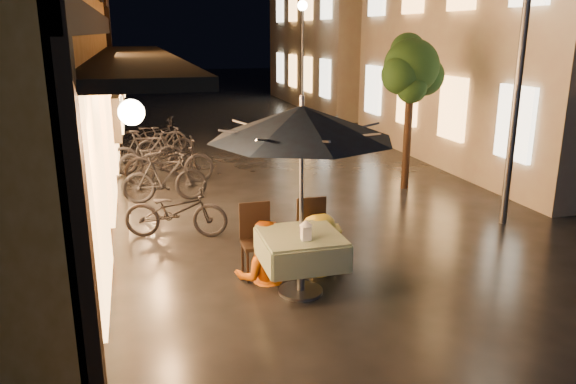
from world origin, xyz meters
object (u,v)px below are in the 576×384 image
object	(u,v)px
person_yellow	(320,216)
bicycle_0	(176,211)
cafe_table	(301,249)
patio_umbrella	(302,123)
table_lantern	(306,229)
person_orange	(263,222)
streetlamp_near	(522,48)

from	to	relation	value
person_yellow	bicycle_0	xyz separation A→B (m)	(-1.76, 1.91, -0.37)
cafe_table	patio_umbrella	bearing A→B (deg)	-14.04
table_lantern	person_yellow	xyz separation A→B (m)	(0.43, 0.74, -0.12)
cafe_table	patio_umbrella	world-z (taller)	patio_umbrella
person_orange	bicycle_0	bearing A→B (deg)	-55.74
streetlamp_near	bicycle_0	world-z (taller)	streetlamp_near
table_lantern	bicycle_0	distance (m)	3.01
patio_umbrella	person_orange	distance (m)	1.50
person_orange	person_yellow	xyz separation A→B (m)	(0.79, 0.01, 0.01)
streetlamp_near	patio_umbrella	distance (m)	4.50
cafe_table	patio_umbrella	size ratio (longest dim) A/B	0.40
streetlamp_near	table_lantern	distance (m)	4.93
cafe_table	person_orange	world-z (taller)	person_orange
streetlamp_near	person_orange	size ratio (longest dim) A/B	2.67
streetlamp_near	table_lantern	xyz separation A→B (m)	(-4.12, -1.84, -2.00)
table_lantern	person_yellow	world-z (taller)	person_yellow
patio_umbrella	table_lantern	xyz separation A→B (m)	(-0.00, -0.20, -1.23)
person_yellow	person_orange	bearing A→B (deg)	-14.73
cafe_table	person_orange	bearing A→B (deg)	123.86
person_yellow	table_lantern	bearing A→B (deg)	44.58
person_yellow	streetlamp_near	bearing A→B (deg)	-178.77
cafe_table	bicycle_0	distance (m)	2.80
table_lantern	person_orange	distance (m)	0.83
patio_umbrella	person_yellow	world-z (taller)	patio_umbrella
cafe_table	bicycle_0	xyz separation A→B (m)	(-1.33, 2.46, -0.16)
cafe_table	table_lantern	xyz separation A→B (m)	(0.00, -0.20, 0.33)
cafe_table	person_orange	size ratio (longest dim) A/B	0.62
streetlamp_near	bicycle_0	bearing A→B (deg)	171.52
streetlamp_near	bicycle_0	distance (m)	6.04
patio_umbrella	table_lantern	bearing A→B (deg)	-90.00
table_lantern	person_yellow	size ratio (longest dim) A/B	0.16
table_lantern	person_yellow	distance (m)	0.87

